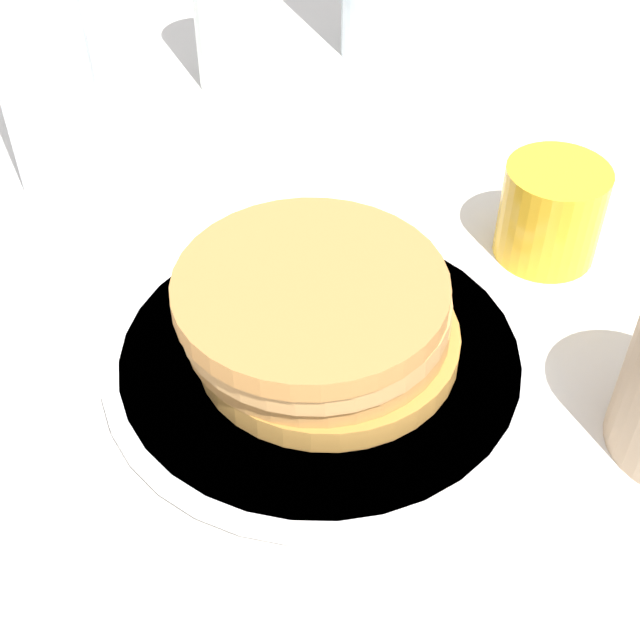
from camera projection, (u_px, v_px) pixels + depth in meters
name	position (u px, v px, depth m)	size (l,w,h in m)	color
ground_plane	(376.00, 357.00, 0.59)	(4.00, 4.00, 0.00)	silver
plate	(320.00, 356.00, 0.58)	(0.28, 0.28, 0.01)	white
pancake_stack	(318.00, 314.00, 0.56)	(0.18, 0.18, 0.06)	#BE8438
juice_glass	(551.00, 212.00, 0.65)	(0.07, 0.07, 0.07)	yellow
water_bottle_near	(42.00, 63.00, 0.66)	(0.07, 0.07, 0.23)	silver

